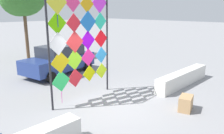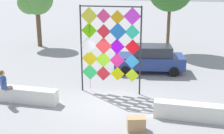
{
  "view_description": "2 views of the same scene",
  "coord_description": "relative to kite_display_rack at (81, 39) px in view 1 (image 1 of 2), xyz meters",
  "views": [
    {
      "loc": [
        -5.21,
        -5.0,
        3.29
      ],
      "look_at": [
        0.19,
        0.22,
        1.38
      ],
      "focal_mm": 36.03,
      "sensor_mm": 36.0,
      "label": 1
    },
    {
      "loc": [
        2.95,
        -11.18,
        5.12
      ],
      "look_at": [
        0.09,
        0.5,
        1.51
      ],
      "focal_mm": 47.6,
      "sensor_mm": 36.0,
      "label": 2
    }
  ],
  "objects": [
    {
      "name": "ground",
      "position": [
        0.23,
        -1.37,
        -2.28
      ],
      "size": [
        120.0,
        120.0,
        0.0
      ],
      "primitive_type": "plane",
      "color": "gray"
    },
    {
      "name": "parked_car",
      "position": [
        1.4,
        3.66,
        -1.52
      ],
      "size": [
        4.11,
        2.39,
        1.5
      ],
      "color": "navy",
      "rests_on": "ground"
    },
    {
      "name": "plaza_ledge_right",
      "position": [
        4.16,
        -1.95,
        -1.97
      ],
      "size": [
        3.81,
        0.49,
        0.63
      ],
      "primitive_type": "cube",
      "color": "silver",
      "rests_on": "ground"
    },
    {
      "name": "kite_display_rack",
      "position": [
        0.0,
        0.0,
        0.0
      ],
      "size": [
        2.78,
        0.18,
        4.0
      ],
      "color": "#232328",
      "rests_on": "ground"
    },
    {
      "name": "cardboard_box_large",
      "position": [
        1.78,
        -3.29,
        -2.03
      ],
      "size": [
        0.72,
        0.55,
        0.5
      ],
      "primitive_type": "cube",
      "rotation": [
        0.0,
        0.0,
        0.29
      ],
      "color": "tan",
      "rests_on": "ground"
    }
  ]
}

